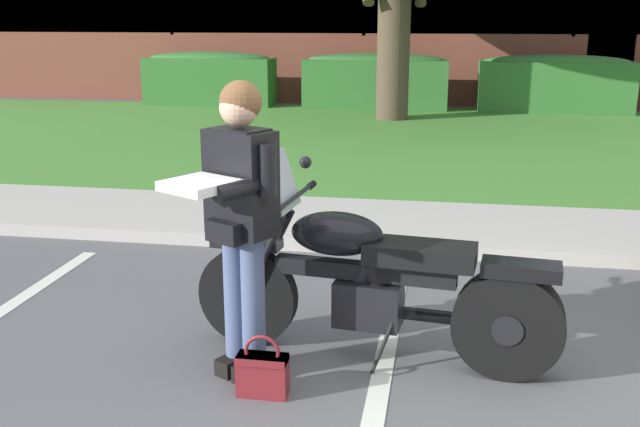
{
  "coord_description": "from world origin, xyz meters",
  "views": [
    {
      "loc": [
        0.21,
        -3.31,
        2.04
      ],
      "look_at": [
        -0.53,
        0.98,
        0.85
      ],
      "focal_mm": 40.99,
      "sensor_mm": 36.0,
      "label": 1
    }
  ],
  "objects_px": {
    "motorcycle": "(385,284)",
    "hedge_center_right": "(555,83)",
    "hedge_left": "(210,78)",
    "brick_building": "(382,13)",
    "handbag": "(262,371)",
    "rider_person": "(239,208)",
    "hedge_center_left": "(376,81)"
  },
  "relations": [
    {
      "from": "hedge_left",
      "to": "hedge_center_right",
      "type": "height_order",
      "value": "same"
    },
    {
      "from": "handbag",
      "to": "hedge_center_right",
      "type": "bearing_deg",
      "value": 75.79
    },
    {
      "from": "handbag",
      "to": "hedge_center_left",
      "type": "xyz_separation_m",
      "value": [
        -0.59,
        12.51,
        0.51
      ]
    },
    {
      "from": "motorcycle",
      "to": "rider_person",
      "type": "xyz_separation_m",
      "value": [
        -0.79,
        -0.33,
        0.52
      ]
    },
    {
      "from": "rider_person",
      "to": "hedge_center_right",
      "type": "distance_m",
      "value": 12.74
    },
    {
      "from": "hedge_left",
      "to": "hedge_center_left",
      "type": "height_order",
      "value": "same"
    },
    {
      "from": "handbag",
      "to": "brick_building",
      "type": "relative_size",
      "value": 0.01
    },
    {
      "from": "hedge_center_right",
      "to": "rider_person",
      "type": "bearing_deg",
      "value": -105.19
    },
    {
      "from": "motorcycle",
      "to": "hedge_center_right",
      "type": "distance_m",
      "value": 12.22
    },
    {
      "from": "brick_building",
      "to": "hedge_center_right",
      "type": "bearing_deg",
      "value": -53.56
    },
    {
      "from": "motorcycle",
      "to": "rider_person",
      "type": "relative_size",
      "value": 1.31
    },
    {
      "from": "hedge_center_left",
      "to": "hedge_center_right",
      "type": "height_order",
      "value": "same"
    },
    {
      "from": "handbag",
      "to": "motorcycle",
      "type": "bearing_deg",
      "value": 41.52
    },
    {
      "from": "hedge_left",
      "to": "brick_building",
      "type": "relative_size",
      "value": 0.11
    },
    {
      "from": "rider_person",
      "to": "hedge_center_left",
      "type": "bearing_deg",
      "value": 91.97
    },
    {
      "from": "rider_person",
      "to": "hedge_center_right",
      "type": "height_order",
      "value": "rider_person"
    },
    {
      "from": "rider_person",
      "to": "hedge_center_right",
      "type": "xyz_separation_m",
      "value": [
        3.34,
        12.29,
        -0.36
      ]
    },
    {
      "from": "rider_person",
      "to": "brick_building",
      "type": "height_order",
      "value": "brick_building"
    },
    {
      "from": "handbag",
      "to": "rider_person",
      "type": "bearing_deg",
      "value": 127.95
    },
    {
      "from": "rider_person",
      "to": "brick_building",
      "type": "xyz_separation_m",
      "value": [
        -0.82,
        17.92,
        1.07
      ]
    },
    {
      "from": "motorcycle",
      "to": "brick_building",
      "type": "bearing_deg",
      "value": 95.24
    },
    {
      "from": "hedge_center_left",
      "to": "brick_building",
      "type": "height_order",
      "value": "brick_building"
    },
    {
      "from": "handbag",
      "to": "hedge_center_left",
      "type": "bearing_deg",
      "value": 92.7
    },
    {
      "from": "hedge_left",
      "to": "brick_building",
      "type": "distance_m",
      "value": 6.71
    },
    {
      "from": "brick_building",
      "to": "motorcycle",
      "type": "bearing_deg",
      "value": -84.76
    },
    {
      "from": "handbag",
      "to": "hedge_center_right",
      "type": "height_order",
      "value": "hedge_center_right"
    },
    {
      "from": "motorcycle",
      "to": "hedge_left",
      "type": "distance_m",
      "value": 12.95
    },
    {
      "from": "handbag",
      "to": "hedge_center_right",
      "type": "distance_m",
      "value": 12.91
    },
    {
      "from": "motorcycle",
      "to": "hedge_center_right",
      "type": "bearing_deg",
      "value": 77.99
    },
    {
      "from": "rider_person",
      "to": "handbag",
      "type": "distance_m",
      "value": 0.91
    },
    {
      "from": "motorcycle",
      "to": "hedge_center_right",
      "type": "relative_size",
      "value": 0.72
    },
    {
      "from": "motorcycle",
      "to": "hedge_left",
      "type": "bearing_deg",
      "value": 112.57
    }
  ]
}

